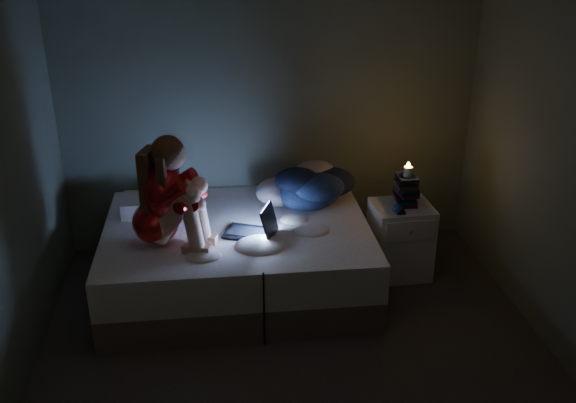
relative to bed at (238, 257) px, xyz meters
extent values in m
cube|color=black|center=(0.35, -1.10, -0.30)|extent=(3.60, 3.80, 0.02)
cube|color=#5F6955|center=(0.35, 0.81, 1.01)|extent=(3.60, 0.02, 2.60)
cube|color=white|center=(-0.68, 0.33, 0.35)|extent=(0.46, 0.33, 0.13)
cube|color=silver|center=(1.37, 0.08, 0.03)|extent=(0.49, 0.44, 0.63)
cylinder|color=beige|center=(1.39, 0.11, 0.65)|extent=(0.07, 0.07, 0.08)
cube|color=black|center=(1.30, -0.02, 0.35)|extent=(0.07, 0.14, 0.01)
sphere|color=navy|center=(1.27, -0.05, 0.39)|extent=(0.08, 0.08, 0.08)
camera|label=1|loc=(-0.13, -4.56, 2.55)|focal=40.15mm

